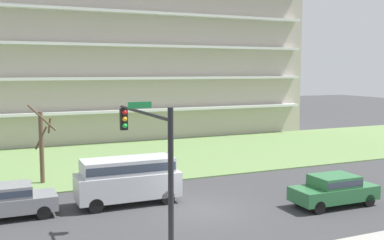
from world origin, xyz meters
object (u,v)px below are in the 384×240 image
Objects in this scene: tree_left at (42,144)px; traffic_signal_mast at (149,152)px; sedan_green_near_left at (334,189)px; van_silver_center_right at (128,177)px; sedan_gray_center_left at (7,200)px.

traffic_signal_mast reaches higher than tree_left.
tree_left is 1.10× the size of sedan_green_near_left.
traffic_signal_mast is (-1.16, -7.01, 2.54)m from van_silver_center_right.
traffic_signal_mast is (2.37, -13.03, 1.50)m from tree_left.
traffic_signal_mast is at bearing -165.95° from sedan_green_near_left.
sedan_green_near_left is 11.25m from traffic_signal_mast.
sedan_gray_center_left is (-2.20, -6.02, -1.56)m from tree_left.
van_silver_center_right is (3.54, -6.02, -1.04)m from tree_left.
van_silver_center_right reaches higher than sedan_green_near_left.
tree_left is at bearing 100.33° from traffic_signal_mast.
tree_left is 7.06m from van_silver_center_right.
sedan_gray_center_left is at bearing 0.58° from van_silver_center_right.
traffic_signal_mast reaches higher than sedan_green_near_left.
sedan_green_near_left is 0.76× the size of traffic_signal_mast.
tree_left is 6.60m from sedan_gray_center_left.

